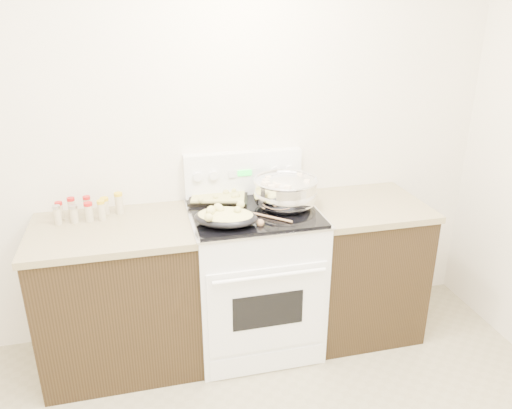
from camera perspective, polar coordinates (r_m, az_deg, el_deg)
name	(u,v)px	position (r m, az deg, el deg)	size (l,w,h in m)	color
room_shell	(251,159)	(1.36, -0.60, 5.22)	(4.10, 3.60, 2.75)	white
counter_left	(120,296)	(3.16, -15.29, -10.05)	(0.93, 0.67, 0.92)	black
counter_right	(359,266)	(3.44, 11.73, -6.88)	(0.73, 0.67, 0.92)	black
kitchen_range	(254,276)	(3.20, -0.23, -8.14)	(0.78, 0.73, 1.22)	white
mixing_bowl	(285,192)	(3.02, 3.38, 1.38)	(0.50, 0.50, 0.23)	silver
roasting_pan	(225,216)	(2.79, -3.55, -1.36)	(0.43, 0.36, 0.11)	black
baking_sheet	(219,197)	(3.16, -4.29, 0.88)	(0.42, 0.34, 0.06)	black
wooden_spoon	(264,221)	(2.83, 0.96, -1.86)	(0.21, 0.20, 0.04)	#986E45
blue_ladle	(297,206)	(2.98, 4.65, -0.15)	(0.14, 0.27, 0.10)	#9BCDE8
spice_jars	(87,209)	(3.09, -18.71, -0.47)	(0.39, 0.14, 0.13)	#BFB28C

